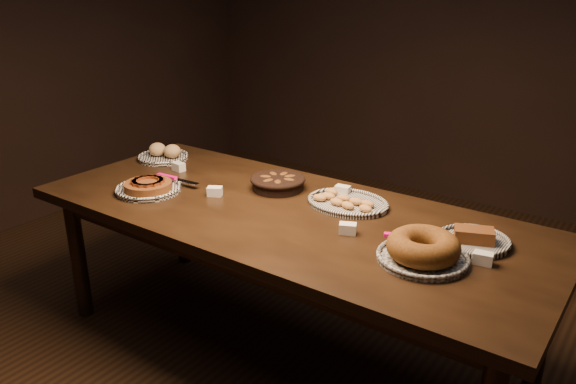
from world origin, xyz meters
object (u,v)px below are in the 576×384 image
Objects in this scene: madeleine_platter at (347,202)px; apple_tart_plate at (149,187)px; bundt_cake_plate at (423,250)px; buffet_table at (284,225)px.

apple_tart_plate is at bearing -172.43° from madeleine_platter.
bundt_cake_plate is at bearing 22.69° from apple_tart_plate.
apple_tart_plate reaches higher than buffet_table.
buffet_table is 0.72m from bundt_cake_plate.
apple_tart_plate is 0.92× the size of bundt_cake_plate.
apple_tart_plate is 1.39m from bundt_cake_plate.
bundt_cake_plate is at bearing -7.69° from buffet_table.
bundt_cake_plate is (1.39, 0.10, 0.02)m from apple_tart_plate.
madeleine_platter is at bearing 46.58° from buffet_table.
bundt_cake_plate reaches higher than buffet_table.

